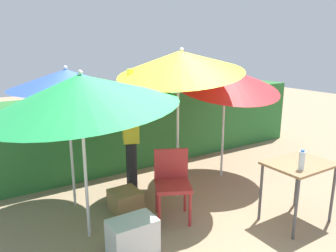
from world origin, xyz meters
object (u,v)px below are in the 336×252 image
(bottle_water, at_px, (302,160))
(crate_cardboard, at_px, (125,201))
(umbrella_rainbow, at_px, (180,62))
(folding_table, at_px, (299,170))
(chair_plastic, at_px, (172,180))
(umbrella_navy, at_px, (81,91))
(person_vendor, at_px, (131,133))
(umbrella_yellow, at_px, (227,78))
(umbrella_orange, at_px, (66,79))
(cooler_box, at_px, (133,236))

(bottle_water, bearing_deg, crate_cardboard, 134.62)
(umbrella_rainbow, height_order, folding_table, umbrella_rainbow)
(chair_plastic, bearing_deg, umbrella_navy, 173.19)
(umbrella_navy, xyz_separation_m, person_vendor, (0.95, 0.81, -0.78))
(crate_cardboard, bearing_deg, umbrella_navy, -150.67)
(umbrella_navy, bearing_deg, umbrella_yellow, 12.30)
(umbrella_navy, bearing_deg, chair_plastic, -6.81)
(umbrella_navy, bearing_deg, umbrella_orange, 83.96)
(umbrella_yellow, relative_size, bottle_water, 8.54)
(umbrella_navy, xyz_separation_m, crate_cardboard, (0.62, 0.35, -1.58))
(umbrella_orange, distance_m, person_vendor, 1.19)
(umbrella_navy, height_order, bottle_water, umbrella_navy)
(umbrella_navy, xyz_separation_m, bottle_water, (2.15, -1.20, -0.82))
(umbrella_rainbow, relative_size, bottle_water, 9.64)
(umbrella_rainbow, distance_m, umbrella_orange, 1.51)
(umbrella_navy, relative_size, person_vendor, 1.11)
(folding_table, bearing_deg, umbrella_orange, 139.20)
(umbrella_yellow, relative_size, cooler_box, 4.02)
(chair_plastic, relative_size, cooler_box, 1.74)
(umbrella_rainbow, bearing_deg, bottle_water, -66.16)
(cooler_box, bearing_deg, chair_plastic, 28.14)
(umbrella_orange, height_order, umbrella_yellow, umbrella_yellow)
(bottle_water, bearing_deg, cooler_box, 160.45)
(umbrella_orange, height_order, crate_cardboard, umbrella_orange)
(umbrella_rainbow, height_order, bottle_water, umbrella_rainbow)
(person_vendor, bearing_deg, bottle_water, -59.21)
(umbrella_orange, distance_m, umbrella_navy, 0.89)
(folding_table, bearing_deg, chair_plastic, 143.96)
(umbrella_yellow, distance_m, crate_cardboard, 2.49)
(person_vendor, bearing_deg, crate_cardboard, -125.59)
(person_vendor, xyz_separation_m, cooler_box, (-0.66, -1.35, -0.74))
(folding_table, relative_size, bottle_water, 3.33)
(umbrella_yellow, height_order, cooler_box, umbrella_yellow)
(person_vendor, distance_m, bottle_water, 2.34)
(cooler_box, relative_size, crate_cardboard, 1.32)
(person_vendor, height_order, cooler_box, person_vendor)
(umbrella_rainbow, height_order, cooler_box, umbrella_rainbow)
(umbrella_orange, bearing_deg, crate_cardboard, -45.70)
(cooler_box, bearing_deg, umbrella_navy, 118.20)
(umbrella_yellow, xyz_separation_m, bottle_water, (-0.41, -1.76, -0.78))
(umbrella_navy, height_order, folding_table, umbrella_navy)
(umbrella_rainbow, xyz_separation_m, umbrella_orange, (-1.38, 0.57, -0.20))
(cooler_box, bearing_deg, crate_cardboard, 69.82)
(chair_plastic, bearing_deg, crate_cardboard, 133.43)
(person_vendor, xyz_separation_m, folding_table, (1.39, -1.86, -0.25))
(umbrella_orange, xyz_separation_m, cooler_box, (0.20, -1.43, -1.57))
(umbrella_orange, relative_size, crate_cardboard, 5.03)
(chair_plastic, bearing_deg, umbrella_orange, 133.90)
(person_vendor, bearing_deg, folding_table, -53.28)
(bottle_water, bearing_deg, person_vendor, 120.79)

